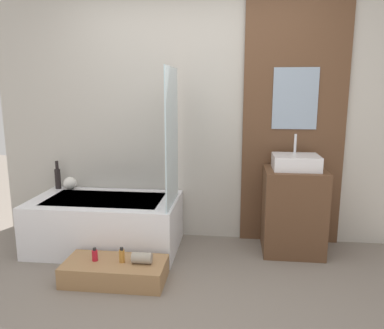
{
  "coord_description": "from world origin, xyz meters",
  "views": [
    {
      "loc": [
        0.39,
        -2.23,
        1.54
      ],
      "look_at": [
        0.05,
        0.68,
        0.95
      ],
      "focal_mm": 35.0,
      "sensor_mm": 36.0,
      "label": 1
    }
  ],
  "objects_px": {
    "vase_round_light": "(70,183)",
    "bottle_soap_secondary": "(122,256)",
    "bathtub": "(106,223)",
    "wooden_step_bench": "(115,271)",
    "vase_tall_dark": "(58,177)",
    "bottle_soap_primary": "(95,255)",
    "sink": "(296,162)"
  },
  "relations": [
    {
      "from": "vase_round_light",
      "to": "bottle_soap_secondary",
      "type": "distance_m",
      "value": 1.28
    },
    {
      "from": "bathtub",
      "to": "wooden_step_bench",
      "type": "relative_size",
      "value": 1.71
    },
    {
      "from": "vase_tall_dark",
      "to": "vase_round_light",
      "type": "height_order",
      "value": "vase_tall_dark"
    },
    {
      "from": "bottle_soap_primary",
      "to": "bottle_soap_secondary",
      "type": "bearing_deg",
      "value": 0.0
    },
    {
      "from": "wooden_step_bench",
      "to": "sink",
      "type": "height_order",
      "value": "sink"
    },
    {
      "from": "vase_round_light",
      "to": "bottle_soap_primary",
      "type": "xyz_separation_m",
      "value": [
        0.6,
        -0.91,
        -0.35
      ]
    },
    {
      "from": "sink",
      "to": "bottle_soap_secondary",
      "type": "xyz_separation_m",
      "value": [
        -1.45,
        -0.77,
        -0.65
      ]
    },
    {
      "from": "bottle_soap_secondary",
      "to": "bathtub",
      "type": "bearing_deg",
      "value": 119.19
    },
    {
      "from": "bathtub",
      "to": "bottle_soap_secondary",
      "type": "relative_size",
      "value": 11.25
    },
    {
      "from": "bottle_soap_primary",
      "to": "wooden_step_bench",
      "type": "bearing_deg",
      "value": 0.0
    },
    {
      "from": "vase_round_light",
      "to": "bottle_soap_primary",
      "type": "relative_size",
      "value": 1.26
    },
    {
      "from": "sink",
      "to": "bathtub",
      "type": "bearing_deg",
      "value": -175.77
    },
    {
      "from": "sink",
      "to": "bottle_soap_primary",
      "type": "xyz_separation_m",
      "value": [
        -1.68,
        -0.77,
        -0.66
      ]
    },
    {
      "from": "bathtub",
      "to": "sink",
      "type": "relative_size",
      "value": 3.36
    },
    {
      "from": "sink",
      "to": "vase_round_light",
      "type": "distance_m",
      "value": 2.31
    },
    {
      "from": "wooden_step_bench",
      "to": "bottle_soap_primary",
      "type": "distance_m",
      "value": 0.21
    },
    {
      "from": "wooden_step_bench",
      "to": "vase_tall_dark",
      "type": "bearing_deg",
      "value": 134.01
    },
    {
      "from": "bathtub",
      "to": "vase_round_light",
      "type": "bearing_deg",
      "value": 149.59
    },
    {
      "from": "wooden_step_bench",
      "to": "vase_round_light",
      "type": "relative_size",
      "value": 6.02
    },
    {
      "from": "bathtub",
      "to": "vase_round_light",
      "type": "relative_size",
      "value": 10.29
    },
    {
      "from": "wooden_step_bench",
      "to": "vase_tall_dark",
      "type": "height_order",
      "value": "vase_tall_dark"
    },
    {
      "from": "wooden_step_bench",
      "to": "bottle_soap_primary",
      "type": "xyz_separation_m",
      "value": [
        -0.17,
        -0.0,
        0.13
      ]
    },
    {
      "from": "sink",
      "to": "bottle_soap_secondary",
      "type": "distance_m",
      "value": 1.77
    },
    {
      "from": "vase_round_light",
      "to": "bottle_soap_primary",
      "type": "bearing_deg",
      "value": -56.62
    },
    {
      "from": "sink",
      "to": "vase_round_light",
      "type": "bearing_deg",
      "value": 176.37
    },
    {
      "from": "bottle_soap_primary",
      "to": "bottle_soap_secondary",
      "type": "distance_m",
      "value": 0.23
    },
    {
      "from": "vase_tall_dark",
      "to": "bathtub",
      "type": "bearing_deg",
      "value": -26.84
    },
    {
      "from": "wooden_step_bench",
      "to": "sink",
      "type": "bearing_deg",
      "value": 26.85
    },
    {
      "from": "wooden_step_bench",
      "to": "sink",
      "type": "relative_size",
      "value": 1.97
    },
    {
      "from": "vase_tall_dark",
      "to": "bottle_soap_primary",
      "type": "relative_size",
      "value": 2.73
    },
    {
      "from": "bathtub",
      "to": "bottle_soap_secondary",
      "type": "xyz_separation_m",
      "value": [
        0.35,
        -0.63,
        -0.03
      ]
    },
    {
      "from": "vase_round_light",
      "to": "bottle_soap_primary",
      "type": "distance_m",
      "value": 1.15
    }
  ]
}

